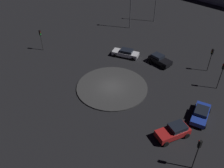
{
  "coord_description": "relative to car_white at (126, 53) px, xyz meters",
  "views": [
    {
      "loc": [
        25.1,
        11.94,
        21.87
      ],
      "look_at": [
        0.0,
        0.0,
        0.63
      ],
      "focal_mm": 38.49,
      "sensor_mm": 36.0,
      "label": 1
    }
  ],
  "objects": [
    {
      "name": "car_red",
      "position": [
        14.3,
        11.99,
        0.11
      ],
      "size": [
        4.14,
        3.89,
        1.62
      ],
      "rotation": [
        0.0,
        0.0,
        -0.7
      ],
      "color": "red",
      "rests_on": "ground_plane"
    },
    {
      "name": "traffic_light_northwest",
      "position": [
        2.64,
        15.55,
        2.32
      ],
      "size": [
        0.36,
        0.39,
        4.28
      ],
      "rotation": [
        0.0,
        0.0,
        -1.14
      ],
      "color": "#2D2D2D",
      "rests_on": "ground_plane"
    },
    {
      "name": "streetlamp_west_near",
      "position": [
        -11.44,
        -3.88,
        5.21
      ],
      "size": [
        0.54,
        0.54,
        9.03
      ],
      "color": "#4C4C51",
      "rests_on": "ground_plane"
    },
    {
      "name": "car_white",
      "position": [
        0.0,
        0.0,
        0.0
      ],
      "size": [
        2.2,
        4.7,
        1.41
      ],
      "rotation": [
        0.0,
        0.0,
        1.64
      ],
      "color": "white",
      "rests_on": "ground_plane"
    },
    {
      "name": "traffic_light_northwest_near",
      "position": [
        -1.49,
        13.64,
        2.12
      ],
      "size": [
        0.38,
        0.39,
        3.99
      ],
      "rotation": [
        0.0,
        0.0,
        -0.85
      ],
      "color": "#2D2D2D",
      "rests_on": "ground_plane"
    },
    {
      "name": "car_blue",
      "position": [
        9.83,
        14.34,
        -0.05
      ],
      "size": [
        4.31,
        2.13,
        1.29
      ],
      "rotation": [
        0.0,
        0.0,
        -0.04
      ],
      "color": "#1E38A5",
      "rests_on": "ground_plane"
    },
    {
      "name": "car_black",
      "position": [
        -0.24,
        6.03,
        0.08
      ],
      "size": [
        3.15,
        4.25,
        1.56
      ],
      "rotation": [
        0.0,
        0.0,
        1.17
      ],
      "color": "black",
      "rests_on": "ground_plane"
    },
    {
      "name": "ground_plane",
      "position": [
        9.02,
        1.63,
        -0.73
      ],
      "size": [
        119.06,
        119.06,
        0.0
      ],
      "primitive_type": "plane",
      "color": "black"
    },
    {
      "name": "traffic_light_northeast",
      "position": [
        17.58,
        14.8,
        2.28
      ],
      "size": [
        0.37,
        0.4,
        4.23
      ],
      "rotation": [
        0.0,
        0.0,
        -2.15
      ],
      "color": "#2D2D2D",
      "rests_on": "ground_plane"
    },
    {
      "name": "roundabout_island",
      "position": [
        9.02,
        1.63,
        -0.64
      ],
      "size": [
        10.44,
        10.44,
        0.18
      ],
      "primitive_type": "cylinder",
      "color": "#383838",
      "rests_on": "ground_plane"
    },
    {
      "name": "traffic_light_south",
      "position": [
        4.38,
        -14.61,
        2.07
      ],
      "size": [
        0.35,
        0.39,
        3.92
      ],
      "rotation": [
        0.0,
        0.0,
        1.29
      ],
      "color": "#2D2D2D",
      "rests_on": "ground_plane"
    }
  ]
}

